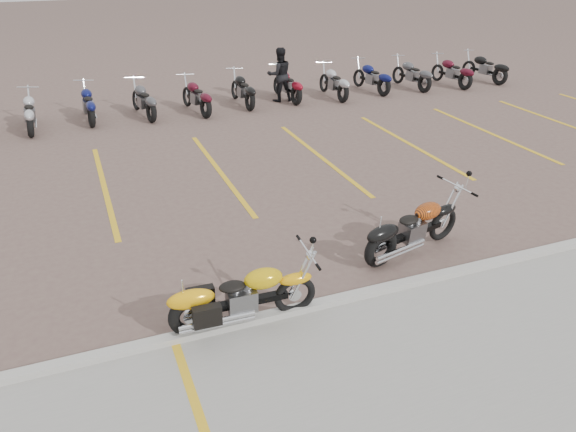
% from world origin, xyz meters
% --- Properties ---
extents(ground, '(100.00, 100.00, 0.00)m').
position_xyz_m(ground, '(0.00, 0.00, 0.00)').
color(ground, '#6C584D').
rests_on(ground, ground).
extents(concrete_apron, '(60.00, 5.00, 0.01)m').
position_xyz_m(concrete_apron, '(0.00, -4.50, 0.01)').
color(concrete_apron, '#9E9B93').
rests_on(concrete_apron, ground).
extents(curb, '(60.00, 0.18, 0.12)m').
position_xyz_m(curb, '(0.00, -2.00, 0.06)').
color(curb, '#ADAAA3').
rests_on(curb, ground).
extents(parking_stripes, '(38.00, 5.50, 0.01)m').
position_xyz_m(parking_stripes, '(0.00, 4.00, 0.00)').
color(parking_stripes, gold).
rests_on(parking_stripes, ground).
extents(yellow_cruiser, '(2.20, 0.34, 0.90)m').
position_xyz_m(yellow_cruiser, '(-1.31, -1.95, 0.45)').
color(yellow_cruiser, black).
rests_on(yellow_cruiser, ground).
extents(flame_cruiser, '(2.21, 0.67, 0.93)m').
position_xyz_m(flame_cruiser, '(2.09, -1.08, 0.46)').
color(flame_cruiser, black).
rests_on(flame_cruiser, ground).
extents(person_b, '(0.90, 0.72, 1.81)m').
position_xyz_m(person_b, '(3.70, 9.62, 0.90)').
color(person_b, black).
rests_on(person_b, ground).
extents(bg_bike_row, '(20.63, 2.05, 1.10)m').
position_xyz_m(bg_bike_row, '(2.31, 9.41, 0.55)').
color(bg_bike_row, black).
rests_on(bg_bike_row, ground).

